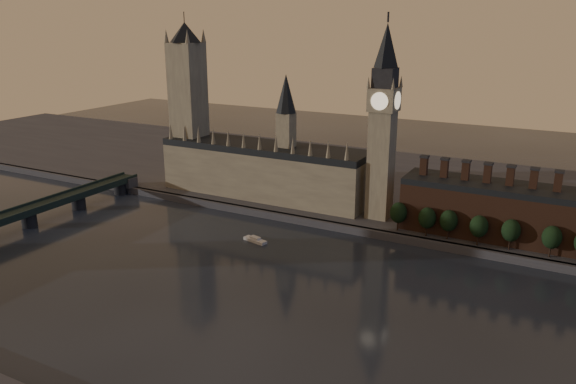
% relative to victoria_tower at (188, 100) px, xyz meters
% --- Properties ---
extents(ground, '(900.00, 900.00, 0.00)m').
position_rel_victoria_tower_xyz_m(ground, '(120.00, -115.00, -59.09)').
color(ground, black).
rests_on(ground, ground).
extents(north_bank, '(900.00, 182.00, 4.00)m').
position_rel_victoria_tower_xyz_m(north_bank, '(120.00, 63.04, -57.09)').
color(north_bank, '#424146').
rests_on(north_bank, ground).
extents(palace_of_westminster, '(130.00, 30.30, 74.00)m').
position_rel_victoria_tower_xyz_m(palace_of_westminster, '(55.59, -0.09, -37.46)').
color(palace_of_westminster, gray).
rests_on(palace_of_westminster, north_bank).
extents(victoria_tower, '(24.00, 24.00, 108.00)m').
position_rel_victoria_tower_xyz_m(victoria_tower, '(0.00, 0.00, 0.00)').
color(victoria_tower, gray).
rests_on(victoria_tower, north_bank).
extents(big_ben, '(15.00, 15.00, 107.00)m').
position_rel_victoria_tower_xyz_m(big_ben, '(130.00, -5.00, -2.26)').
color(big_ben, gray).
rests_on(big_ben, north_bank).
extents(chimney_block, '(110.00, 25.00, 37.00)m').
position_rel_victoria_tower_xyz_m(chimney_block, '(200.00, -5.00, -41.27)').
color(chimney_block, '#4D2C1D').
rests_on(chimney_block, north_bank).
extents(embankment_tree_0, '(8.60, 8.60, 14.88)m').
position_rel_victoria_tower_xyz_m(embankment_tree_0, '(145.49, -19.82, -45.62)').
color(embankment_tree_0, black).
rests_on(embankment_tree_0, north_bank).
extents(embankment_tree_1, '(8.60, 8.60, 14.88)m').
position_rel_victoria_tower_xyz_m(embankment_tree_1, '(160.45, -20.88, -45.62)').
color(embankment_tree_1, black).
rests_on(embankment_tree_1, north_bank).
extents(embankment_tree_2, '(8.60, 8.60, 14.88)m').
position_rel_victoria_tower_xyz_m(embankment_tree_2, '(170.75, -19.94, -45.62)').
color(embankment_tree_2, black).
rests_on(embankment_tree_2, north_bank).
extents(embankment_tree_3, '(8.60, 8.60, 14.88)m').
position_rel_victoria_tower_xyz_m(embankment_tree_3, '(185.19, -21.01, -45.62)').
color(embankment_tree_3, black).
rests_on(embankment_tree_3, north_bank).
extents(embankment_tree_4, '(8.60, 8.60, 14.88)m').
position_rel_victoria_tower_xyz_m(embankment_tree_4, '(199.39, -19.69, -45.62)').
color(embankment_tree_4, black).
rests_on(embankment_tree_4, north_bank).
extents(embankment_tree_5, '(8.60, 8.60, 14.88)m').
position_rel_victoria_tower_xyz_m(embankment_tree_5, '(216.77, -20.13, -45.62)').
color(embankment_tree_5, black).
rests_on(embankment_tree_5, north_bank).
extents(river_boat, '(13.65, 6.66, 2.63)m').
position_rel_victoria_tower_xyz_m(river_boat, '(84.02, -59.10, -58.08)').
color(river_boat, silver).
rests_on(river_boat, ground).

